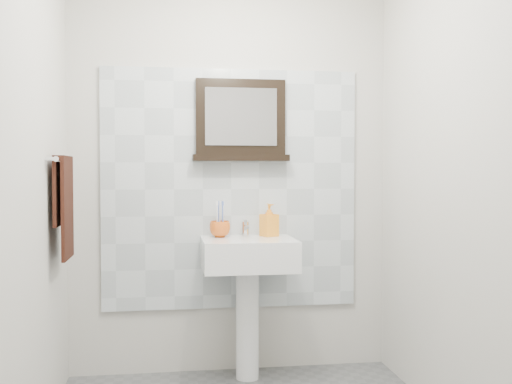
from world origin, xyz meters
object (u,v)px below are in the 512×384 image
at_px(soap_dispenser, 269,220).
at_px(framed_mirror, 241,123).
at_px(hand_towel, 64,199).
at_px(pedestal_sink, 248,269).
at_px(toothbrush_cup, 220,229).

distance_m(soap_dispenser, framed_mirror, 0.63).
bearing_deg(hand_towel, soap_dispenser, 16.27).
xyz_separation_m(pedestal_sink, soap_dispenser, (0.15, 0.11, 0.28)).
bearing_deg(pedestal_sink, soap_dispenser, 37.32).
height_order(pedestal_sink, hand_towel, hand_towel).
bearing_deg(hand_towel, pedestal_sink, 12.69).
bearing_deg(pedestal_sink, hand_towel, -167.31).
distance_m(soap_dispenser, hand_towel, 1.23).
bearing_deg(pedestal_sink, framed_mirror, 97.09).
height_order(pedestal_sink, soap_dispenser, soap_dispenser).
relative_size(toothbrush_cup, framed_mirror, 0.21).
xyz_separation_m(toothbrush_cup, hand_towel, (-0.86, -0.33, 0.20)).
relative_size(pedestal_sink, hand_towel, 1.75).
bearing_deg(hand_towel, toothbrush_cup, 21.15).
relative_size(toothbrush_cup, soap_dispenser, 0.62).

